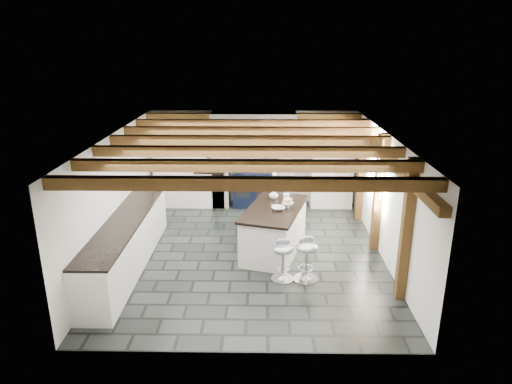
{
  "coord_description": "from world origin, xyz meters",
  "views": [
    {
      "loc": [
        0.24,
        -8.02,
        3.91
      ],
      "look_at": [
        0.1,
        0.4,
        1.1
      ],
      "focal_mm": 32.0,
      "sensor_mm": 36.0,
      "label": 1
    }
  ],
  "objects_px": {
    "range_cooker": "(253,187)",
    "bar_stool_near": "(306,254)",
    "kitchen_island": "(274,229)",
    "bar_stool_far": "(283,255)"
  },
  "relations": [
    {
      "from": "range_cooker",
      "to": "bar_stool_far",
      "type": "relative_size",
      "value": 1.36
    },
    {
      "from": "range_cooker",
      "to": "bar_stool_near",
      "type": "relative_size",
      "value": 1.28
    },
    {
      "from": "range_cooker",
      "to": "bar_stool_far",
      "type": "bearing_deg",
      "value": -81.16
    },
    {
      "from": "kitchen_island",
      "to": "bar_stool_near",
      "type": "relative_size",
      "value": 2.58
    },
    {
      "from": "range_cooker",
      "to": "bar_stool_far",
      "type": "xyz_separation_m",
      "value": [
        0.58,
        -3.72,
        -0.01
      ]
    },
    {
      "from": "kitchen_island",
      "to": "bar_stool_far",
      "type": "relative_size",
      "value": 2.76
    },
    {
      "from": "range_cooker",
      "to": "kitchen_island",
      "type": "distance_m",
      "value": 2.65
    },
    {
      "from": "kitchen_island",
      "to": "bar_stool_near",
      "type": "bearing_deg",
      "value": -49.36
    },
    {
      "from": "bar_stool_near",
      "to": "bar_stool_far",
      "type": "xyz_separation_m",
      "value": [
        -0.39,
        0.01,
        -0.03
      ]
    },
    {
      "from": "range_cooker",
      "to": "kitchen_island",
      "type": "bearing_deg",
      "value": -80.08
    }
  ]
}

